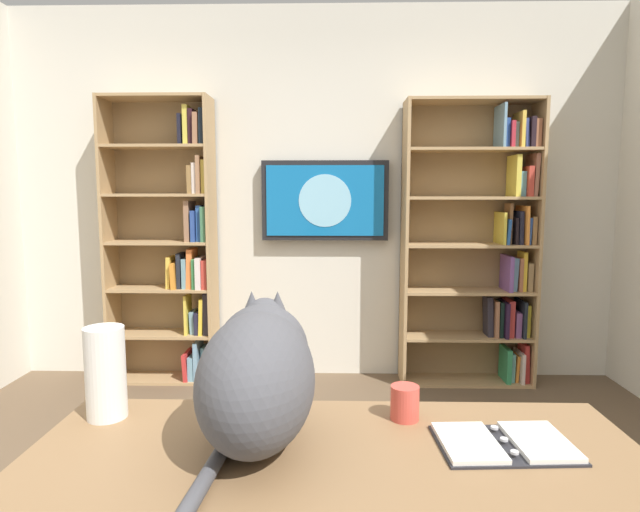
{
  "coord_description": "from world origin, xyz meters",
  "views": [
    {
      "loc": [
        -0.13,
        1.68,
        1.37
      ],
      "look_at": [
        -0.07,
        -1.06,
        1.04
      ],
      "focal_mm": 29.49,
      "sensor_mm": 36.0,
      "label": 1
    }
  ],
  "objects_px": {
    "bookshelf_right": "(175,245)",
    "paper_towel_roll": "(106,373)",
    "bookshelf_left": "(484,246)",
    "wall_mounted_tv": "(325,201)",
    "open_binder": "(504,443)",
    "coffee_mug": "(405,403)",
    "desk": "(336,495)",
    "cat": "(258,371)"
  },
  "relations": [
    {
      "from": "cat",
      "to": "wall_mounted_tv",
      "type": "bearing_deg",
      "value": -93.01
    },
    {
      "from": "desk",
      "to": "paper_towel_roll",
      "type": "distance_m",
      "value": 0.72
    },
    {
      "from": "coffee_mug",
      "to": "cat",
      "type": "bearing_deg",
      "value": 18.3
    },
    {
      "from": "open_binder",
      "to": "cat",
      "type": "bearing_deg",
      "value": -2.25
    },
    {
      "from": "bookshelf_left",
      "to": "desk",
      "type": "relative_size",
      "value": 1.31
    },
    {
      "from": "desk",
      "to": "coffee_mug",
      "type": "height_order",
      "value": "coffee_mug"
    },
    {
      "from": "desk",
      "to": "cat",
      "type": "bearing_deg",
      "value": -18.11
    },
    {
      "from": "desk",
      "to": "wall_mounted_tv",
      "type": "bearing_deg",
      "value": -88.59
    },
    {
      "from": "desk",
      "to": "paper_towel_roll",
      "type": "relative_size",
      "value": 5.86
    },
    {
      "from": "bookshelf_right",
      "to": "coffee_mug",
      "type": "distance_m",
      "value": 2.7
    },
    {
      "from": "bookshelf_left",
      "to": "paper_towel_roll",
      "type": "bearing_deg",
      "value": 53.72
    },
    {
      "from": "desk",
      "to": "paper_towel_roll",
      "type": "height_order",
      "value": "paper_towel_roll"
    },
    {
      "from": "bookshelf_right",
      "to": "desk",
      "type": "distance_m",
      "value": 2.8
    },
    {
      "from": "open_binder",
      "to": "desk",
      "type": "bearing_deg",
      "value": 5.49
    },
    {
      "from": "wall_mounted_tv",
      "to": "cat",
      "type": "distance_m",
      "value": 2.58
    },
    {
      "from": "coffee_mug",
      "to": "paper_towel_roll",
      "type": "bearing_deg",
      "value": 0.48
    },
    {
      "from": "open_binder",
      "to": "bookshelf_right",
      "type": "bearing_deg",
      "value": -57.67
    },
    {
      "from": "bookshelf_right",
      "to": "open_binder",
      "type": "relative_size",
      "value": 5.96
    },
    {
      "from": "wall_mounted_tv",
      "to": "paper_towel_roll",
      "type": "distance_m",
      "value": 2.53
    },
    {
      "from": "paper_towel_roll",
      "to": "coffee_mug",
      "type": "xyz_separation_m",
      "value": [
        -0.84,
        -0.01,
        -0.08
      ]
    },
    {
      "from": "bookshelf_left",
      "to": "bookshelf_right",
      "type": "distance_m",
      "value": 2.22
    },
    {
      "from": "wall_mounted_tv",
      "to": "desk",
      "type": "height_order",
      "value": "wall_mounted_tv"
    },
    {
      "from": "open_binder",
      "to": "coffee_mug",
      "type": "distance_m",
      "value": 0.28
    },
    {
      "from": "desk",
      "to": "paper_towel_roll",
      "type": "xyz_separation_m",
      "value": [
        0.65,
        -0.19,
        0.24
      ]
    },
    {
      "from": "bookshelf_left",
      "to": "wall_mounted_tv",
      "type": "xyz_separation_m",
      "value": [
        1.13,
        -0.08,
        0.32
      ]
    },
    {
      "from": "desk",
      "to": "cat",
      "type": "xyz_separation_m",
      "value": [
        0.2,
        -0.06,
        0.29
      ]
    },
    {
      "from": "wall_mounted_tv",
      "to": "paper_towel_roll",
      "type": "height_order",
      "value": "wall_mounted_tv"
    },
    {
      "from": "wall_mounted_tv",
      "to": "coffee_mug",
      "type": "height_order",
      "value": "wall_mounted_tv"
    },
    {
      "from": "cat",
      "to": "paper_towel_roll",
      "type": "height_order",
      "value": "cat"
    },
    {
      "from": "wall_mounted_tv",
      "to": "open_binder",
      "type": "distance_m",
      "value": 2.67
    },
    {
      "from": "wall_mounted_tv",
      "to": "paper_towel_roll",
      "type": "relative_size",
      "value": 3.51
    },
    {
      "from": "bookshelf_right",
      "to": "cat",
      "type": "xyz_separation_m",
      "value": [
        -0.95,
        2.46,
        -0.08
      ]
    },
    {
      "from": "cat",
      "to": "paper_towel_roll",
      "type": "relative_size",
      "value": 2.39
    },
    {
      "from": "bookshelf_right",
      "to": "coffee_mug",
      "type": "xyz_separation_m",
      "value": [
        -1.34,
        2.33,
        -0.21
      ]
    },
    {
      "from": "bookshelf_right",
      "to": "paper_towel_roll",
      "type": "height_order",
      "value": "bookshelf_right"
    },
    {
      "from": "bookshelf_right",
      "to": "paper_towel_roll",
      "type": "bearing_deg",
      "value": 102.16
    },
    {
      "from": "bookshelf_left",
      "to": "paper_towel_roll",
      "type": "xyz_separation_m",
      "value": [
        1.72,
        2.34,
        -0.13
      ]
    },
    {
      "from": "bookshelf_right",
      "to": "cat",
      "type": "relative_size",
      "value": 3.26
    },
    {
      "from": "bookshelf_left",
      "to": "cat",
      "type": "relative_size",
      "value": 3.21
    },
    {
      "from": "wall_mounted_tv",
      "to": "open_binder",
      "type": "relative_size",
      "value": 2.68
    },
    {
      "from": "bookshelf_left",
      "to": "coffee_mug",
      "type": "relative_size",
      "value": 20.92
    },
    {
      "from": "bookshelf_right",
      "to": "paper_towel_roll",
      "type": "xyz_separation_m",
      "value": [
        -0.5,
        2.33,
        -0.13
      ]
    }
  ]
}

